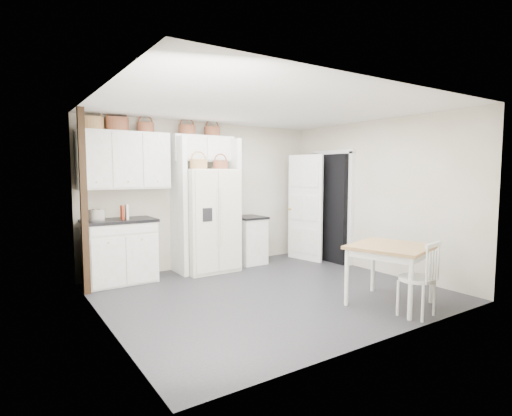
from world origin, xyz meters
TOP-DOWN VIEW (x-y plane):
  - floor at (0.00, 0.00)m, footprint 4.50×4.50m
  - ceiling at (0.00, 0.00)m, footprint 4.50×4.50m
  - wall_back at (0.00, 2.00)m, footprint 4.50×0.00m
  - wall_left at (-2.25, 0.00)m, footprint 0.00×4.00m
  - wall_right at (2.25, 0.00)m, footprint 0.00×4.00m
  - refrigerator at (-0.15, 1.62)m, footprint 0.91×0.74m
  - base_cab_left at (-1.65, 1.70)m, footprint 1.02×0.65m
  - base_cab_right at (0.74, 1.70)m, footprint 0.48×0.58m
  - dining_table at (1.00, -1.30)m, footprint 1.16×1.16m
  - windsor_chair at (0.91, -1.75)m, footprint 0.50×0.47m
  - counter_left at (-1.65, 1.70)m, footprint 1.07×0.69m
  - counter_right at (0.74, 1.70)m, footprint 0.52×0.62m
  - toaster at (-1.99, 1.63)m, footprint 0.29×0.22m
  - cookbook_red at (-1.61, 1.62)m, footprint 0.04×0.15m
  - cookbook_cream at (-1.54, 1.62)m, footprint 0.05×0.16m
  - basket_upper_a at (-1.96, 1.83)m, footprint 0.33×0.33m
  - basket_upper_b at (-1.59, 1.83)m, footprint 0.35×0.35m
  - basket_upper_c at (-1.15, 1.83)m, footprint 0.27×0.27m
  - basket_bridge_a at (-0.43, 1.83)m, footprint 0.29×0.29m
  - basket_bridge_b at (0.05, 1.83)m, footprint 0.29×0.29m
  - basket_fridge_a at (-0.37, 1.52)m, footprint 0.30×0.30m
  - basket_fridge_b at (0.05, 1.52)m, footprint 0.26×0.26m
  - upper_cabinet at (-1.50, 1.83)m, footprint 1.40×0.34m
  - bridge_cabinet at (-0.15, 1.83)m, footprint 1.12×0.34m
  - fridge_panel_left at (-0.66, 1.70)m, footprint 0.08×0.60m
  - fridge_panel_right at (0.36, 1.70)m, footprint 0.08×0.60m
  - trim_post at (-2.20, 1.35)m, footprint 0.09×0.09m
  - doorway_void at (2.16, 1.00)m, footprint 0.18×0.85m
  - door_slab at (1.80, 1.33)m, footprint 0.21×0.79m

SIDE VIEW (x-z plane):
  - floor at x=0.00m, z-range 0.00..0.00m
  - dining_table at x=1.00m, z-range 0.00..0.78m
  - base_cab_right at x=0.74m, z-range 0.00..0.85m
  - windsor_chair at x=0.91m, z-range 0.00..0.90m
  - base_cab_left at x=-1.65m, z-range 0.00..0.95m
  - counter_right at x=0.74m, z-range 0.85..0.89m
  - refrigerator at x=-0.15m, z-range 0.00..1.77m
  - counter_left at x=-1.65m, z-range 0.95..0.99m
  - doorway_void at x=2.16m, z-range 0.00..2.05m
  - door_slab at x=1.80m, z-range 0.00..2.05m
  - toaster at x=-1.99m, z-range 0.99..1.17m
  - cookbook_red at x=-1.61m, z-range 0.99..1.21m
  - cookbook_cream at x=-1.54m, z-range 0.99..1.22m
  - fridge_panel_left at x=-0.66m, z-range 0.00..2.30m
  - fridge_panel_right at x=0.36m, z-range 0.00..2.30m
  - wall_back at x=0.00m, z-range -0.95..3.55m
  - wall_left at x=-2.25m, z-range -0.70..3.30m
  - wall_right at x=2.25m, z-range -0.70..3.30m
  - trim_post at x=-2.20m, z-range 0.00..2.60m
  - basket_fridge_b at x=0.05m, z-range 1.77..1.91m
  - basket_fridge_a at x=-0.37m, z-range 1.77..1.93m
  - upper_cabinet at x=-1.50m, z-range 1.45..2.35m
  - bridge_cabinet at x=-0.15m, z-range 1.90..2.35m
  - basket_upper_c at x=-1.15m, z-range 2.35..2.51m
  - basket_bridge_a at x=-0.43m, z-range 2.35..2.51m
  - basket_bridge_b at x=0.05m, z-range 2.35..2.51m
  - basket_upper_a at x=-1.96m, z-range 2.35..2.54m
  - basket_upper_b at x=-1.59m, z-range 2.35..2.55m
  - ceiling at x=0.00m, z-range 2.60..2.60m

